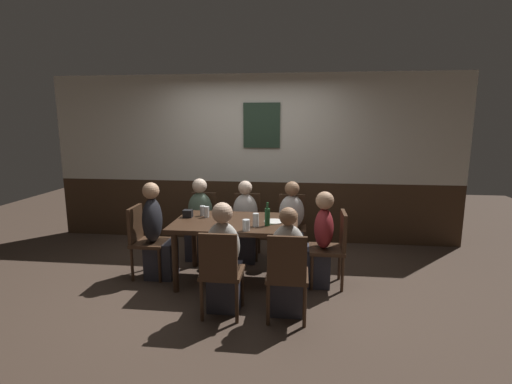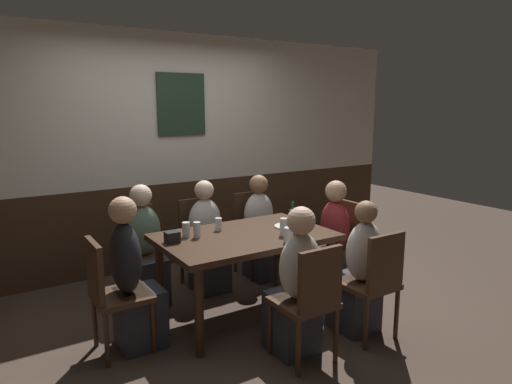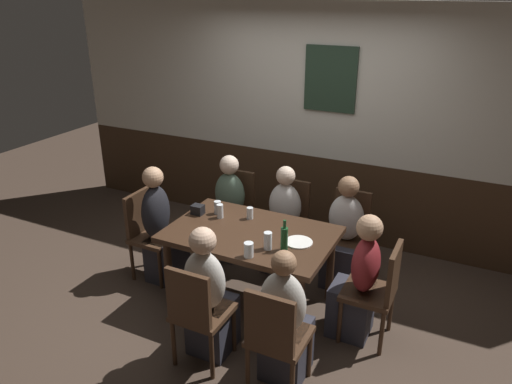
{
  "view_description": "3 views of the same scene",
  "coord_description": "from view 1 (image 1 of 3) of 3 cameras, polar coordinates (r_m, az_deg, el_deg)",
  "views": [
    {
      "loc": [
        0.74,
        -4.26,
        1.9
      ],
      "look_at": [
        0.25,
        -0.07,
        1.1
      ],
      "focal_mm": 26.63,
      "sensor_mm": 36.0,
      "label": 1
    },
    {
      "loc": [
        -1.93,
        -3.21,
        1.82
      ],
      "look_at": [
        0.15,
        0.06,
        1.08
      ],
      "focal_mm": 32.03,
      "sensor_mm": 36.0,
      "label": 2
    },
    {
      "loc": [
        1.71,
        -3.37,
        2.7
      ],
      "look_at": [
        -0.02,
        0.15,
        1.06
      ],
      "focal_mm": 34.08,
      "sensor_mm": 36.0,
      "label": 3
    }
  ],
  "objects": [
    {
      "name": "ground_plane",
      "position": [
        4.72,
        -2.95,
        -13.06
      ],
      "size": [
        12.0,
        12.0,
        0.0
      ],
      "primitive_type": "plane",
      "color": "#423328"
    },
    {
      "name": "wall_back",
      "position": [
        5.98,
        -0.42,
        4.96
      ],
      "size": [
        6.4,
        0.13,
        2.6
      ],
      "color": "#3D2819",
      "rests_on": "ground_plane"
    },
    {
      "name": "dining_table",
      "position": [
        4.5,
        -3.03,
        -5.42
      ],
      "size": [
        1.45,
        0.93,
        0.74
      ],
      "color": "#382316",
      "rests_on": "ground_plane"
    },
    {
      "name": "chair_mid_near",
      "position": [
        3.73,
        -5.33,
        -11.46
      ],
      "size": [
        0.4,
        0.4,
        0.88
      ],
      "color": "#422B1C",
      "rests_on": "ground_plane"
    },
    {
      "name": "chair_left_far",
      "position": [
        5.5,
        -8.02,
        -4.2
      ],
      "size": [
        0.4,
        0.4,
        0.88
      ],
      "color": "#422B1C",
      "rests_on": "ground_plane"
    },
    {
      "name": "chair_head_west",
      "position": [
        4.86,
        -16.45,
        -6.55
      ],
      "size": [
        0.4,
        0.4,
        0.88
      ],
      "color": "#422B1C",
      "rests_on": "ground_plane"
    },
    {
      "name": "chair_right_near",
      "position": [
        3.66,
        4.69,
        -11.91
      ],
      "size": [
        0.4,
        0.4,
        0.88
      ],
      "color": "#422B1C",
      "rests_on": "ground_plane"
    },
    {
      "name": "chair_mid_far",
      "position": [
        5.38,
        -1.43,
        -4.44
      ],
      "size": [
        0.4,
        0.4,
        0.88
      ],
      "color": "#422B1C",
      "rests_on": "ground_plane"
    },
    {
      "name": "chair_head_east",
      "position": [
        4.5,
        11.56,
        -7.7
      ],
      "size": [
        0.4,
        0.4,
        0.88
      ],
      "color": "#422B1C",
      "rests_on": "ground_plane"
    },
    {
      "name": "chair_right_far",
      "position": [
        5.33,
        5.37,
        -4.63
      ],
      "size": [
        0.4,
        0.4,
        0.88
      ],
      "color": "#422B1C",
      "rests_on": "ground_plane"
    },
    {
      "name": "person_mid_near",
      "position": [
        3.88,
        -4.82,
        -10.84
      ],
      "size": [
        0.34,
        0.37,
        1.13
      ],
      "color": "#2D2D38",
      "rests_on": "ground_plane"
    },
    {
      "name": "person_left_far",
      "position": [
        5.36,
        -8.45,
        -4.89
      ],
      "size": [
        0.34,
        0.37,
        1.12
      ],
      "color": "#2D2D38",
      "rests_on": "ground_plane"
    },
    {
      "name": "person_head_west",
      "position": [
        4.8,
        -14.67,
        -6.64
      ],
      "size": [
        0.37,
        0.34,
        1.18
      ],
      "color": "#2D2D38",
      "rests_on": "ground_plane"
    },
    {
      "name": "person_right_near",
      "position": [
        3.82,
        4.77,
        -11.52
      ],
      "size": [
        0.34,
        0.37,
        1.1
      ],
      "color": "#2D2D38",
      "rests_on": "ground_plane"
    },
    {
      "name": "person_mid_far",
      "position": [
        5.23,
        -1.69,
        -5.29
      ],
      "size": [
        0.34,
        0.37,
        1.1
      ],
      "color": "#2D2D38",
      "rests_on": "ground_plane"
    },
    {
      "name": "person_head_east",
      "position": [
        4.5,
        9.46,
        -7.97
      ],
      "size": [
        0.37,
        0.34,
        1.11
      ],
      "color": "#2D2D38",
      "rests_on": "ground_plane"
    },
    {
      "name": "person_right_far",
      "position": [
        5.18,
        5.32,
        -5.46
      ],
      "size": [
        0.34,
        0.37,
        1.1
      ],
      "color": "#2D2D38",
      "rests_on": "ground_plane"
    },
    {
      "name": "beer_glass_tall",
      "position": [
        4.22,
        -0.03,
        -4.27
      ],
      "size": [
        0.07,
        0.07,
        0.15
      ],
      "color": "silver",
      "rests_on": "dining_table"
    },
    {
      "name": "pint_glass_pale",
      "position": [
        4.71,
        -4.08,
        -3.01
      ],
      "size": [
        0.06,
        0.06,
        0.11
      ],
      "color": "silver",
      "rests_on": "dining_table"
    },
    {
      "name": "pint_glass_stout",
      "position": [
        4.66,
        -7.43,
        -3.09
      ],
      "size": [
        0.06,
        0.06,
        0.13
      ],
      "color": "silver",
      "rests_on": "dining_table"
    },
    {
      "name": "beer_glass_half",
      "position": [
        4.74,
        -8.01,
        -2.91
      ],
      "size": [
        0.07,
        0.07,
        0.12
      ],
      "color": "silver",
      "rests_on": "dining_table"
    },
    {
      "name": "highball_clear",
      "position": [
        4.07,
        -1.49,
        -5.11
      ],
      "size": [
        0.08,
        0.08,
        0.12
      ],
      "color": "silver",
      "rests_on": "dining_table"
    },
    {
      "name": "beer_bottle_green",
      "position": [
        4.24,
        1.72,
        -3.69
      ],
      "size": [
        0.06,
        0.06,
        0.27
      ],
      "color": "#194723",
      "rests_on": "dining_table"
    },
    {
      "name": "plate_white_large",
      "position": [
        4.42,
        2.73,
        -4.45
      ],
      "size": [
        0.23,
        0.23,
        0.01
      ],
      "primitive_type": "cylinder",
      "color": "white",
      "rests_on": "dining_table"
    },
    {
      "name": "condiment_caddy",
      "position": [
        4.7,
        -10.2,
        -3.2
      ],
      "size": [
        0.11,
        0.09,
        0.09
      ],
      "primitive_type": "cube",
      "color": "black",
      "rests_on": "dining_table"
    }
  ]
}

